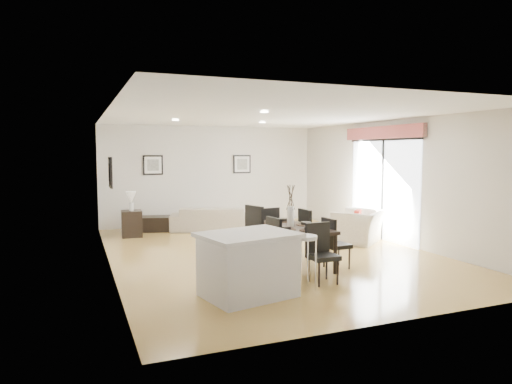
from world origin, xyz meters
name	(u,v)px	position (x,y,z in m)	size (l,w,h in m)	color
ground	(268,252)	(0.00, 0.00, 0.00)	(8.00, 8.00, 0.00)	tan
wall_back	(211,175)	(0.00, 4.00, 1.35)	(6.00, 0.04, 2.70)	beige
wall_front	(405,208)	(0.00, -4.00, 1.35)	(6.00, 0.04, 2.70)	beige
wall_left	(108,189)	(-3.00, 0.00, 1.35)	(0.04, 8.00, 2.70)	beige
wall_right	(393,181)	(3.00, 0.00, 1.35)	(0.04, 8.00, 2.70)	beige
ceiling	(268,115)	(0.00, 0.00, 2.70)	(6.00, 8.00, 0.02)	white
sofa	(212,219)	(-0.31, 2.86, 0.30)	(2.08, 0.81, 0.61)	#9E9680
armchair	(359,227)	(2.25, 0.16, 0.36)	(1.10, 0.96, 0.71)	white
courtyard_plant_a	(499,225)	(5.53, -0.63, 0.31)	(0.56, 0.49, 0.63)	#3A5B27
courtyard_plant_b	(460,217)	(5.69, 0.66, 0.33)	(0.37, 0.37, 0.65)	#3A5B27
dining_table	(290,230)	(-0.07, -1.15, 0.63)	(1.03, 1.78, 0.71)	black
dining_chair_wnear	(268,243)	(-0.66, -1.57, 0.52)	(0.47, 0.47, 0.94)	black
dining_chair_wfar	(249,231)	(-0.66, -0.70, 0.58)	(0.58, 0.58, 1.03)	black
dining_chair_enear	(333,240)	(0.54, -1.58, 0.49)	(0.42, 0.42, 0.87)	black
dining_chair_efar	(309,231)	(0.53, -0.73, 0.52)	(0.44, 0.44, 0.93)	black
dining_chair_head	(321,249)	(-0.07, -2.20, 0.51)	(0.41, 0.41, 0.91)	black
dining_chair_foot	(267,228)	(-0.05, -0.10, 0.51)	(0.47, 0.47, 0.92)	black
vase	(291,210)	(-0.07, -1.15, 0.98)	(0.88, 1.38, 0.73)	white
coffee_table	(152,224)	(-1.75, 3.36, 0.18)	(0.92, 0.55, 0.37)	black
side_table	(132,224)	(-2.32, 2.75, 0.31)	(0.46, 0.46, 0.62)	black
table_lamp	(131,198)	(-2.32, 2.75, 0.91)	(0.24, 0.24, 0.45)	white
cushion	(358,218)	(2.15, 0.06, 0.57)	(0.33, 0.10, 0.33)	maroon
kitchen_island	(248,264)	(-1.34, -2.44, 0.45)	(1.44, 1.21, 0.88)	silver
bar_stool	(305,243)	(-0.47, -2.44, 0.68)	(0.36, 0.36, 0.79)	silver
framed_print_back_left	(153,165)	(-1.60, 3.97, 1.65)	(0.52, 0.04, 0.52)	black
framed_print_back_right	(242,164)	(0.90, 3.97, 1.65)	(0.52, 0.04, 0.52)	black
framed_print_left_wall	(110,172)	(-2.97, -0.20, 1.65)	(0.04, 0.52, 0.52)	black
sliding_door	(383,167)	(2.96, 0.30, 1.66)	(0.12, 2.70, 2.57)	white
courtyard	(469,192)	(6.16, 0.87, 0.92)	(6.00, 6.00, 2.00)	gray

